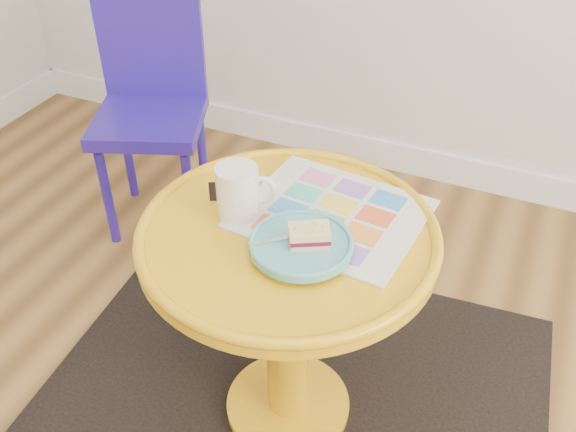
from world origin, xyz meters
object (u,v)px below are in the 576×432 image
at_px(plate, 301,245).
at_px(chair, 151,98).
at_px(side_table, 288,290).
at_px(newspaper, 332,214).
at_px(mug, 239,190).

bearing_deg(plate, chair, 140.43).
bearing_deg(chair, side_table, -60.19).
xyz_separation_m(side_table, plate, (0.05, -0.05, 0.19)).
relative_size(chair, newspaper, 2.09).
height_order(chair, plate, chair).
height_order(mug, plate, mug).
distance_m(chair, mug, 0.92).
bearing_deg(side_table, mug, 174.08).
bearing_deg(mug, chair, 113.88).
bearing_deg(chair, mug, -64.32).
height_order(side_table, newspaper, newspaper).
xyz_separation_m(mug, plate, (0.17, -0.07, -0.04)).
distance_m(side_table, plate, 0.20).
height_order(side_table, mug, mug).
bearing_deg(mug, plate, -44.06).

